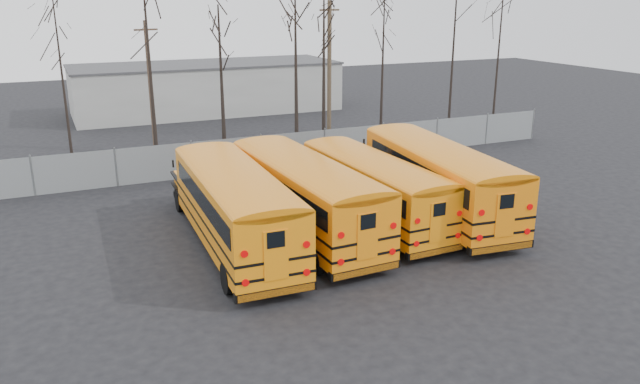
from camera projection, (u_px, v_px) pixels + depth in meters
name	position (u px, v px, depth m)	size (l,w,h in m)	color
ground	(358.00, 240.00, 25.55)	(120.00, 120.00, 0.00)	black
fence	(261.00, 153.00, 35.69)	(40.00, 0.04, 2.00)	gray
distant_building	(207.00, 88.00, 53.58)	(22.00, 8.00, 4.00)	#B4B4AE
bus_a	(233.00, 201.00, 24.24)	(3.16, 12.05, 3.35)	black
bus_b	(302.00, 190.00, 25.66)	(3.17, 12.03, 3.34)	black
bus_c	(371.00, 184.00, 27.05)	(2.85, 11.02, 3.06)	black
bus_d	(436.00, 173.00, 27.94)	(3.99, 12.33, 3.39)	black
utility_pole_left	(150.00, 87.00, 38.40)	(1.45, 0.40, 8.19)	#4C392B
utility_pole_right	(329.00, 70.00, 42.15)	(1.62, 0.60, 9.32)	#4F3F2D
tree_2	(64.00, 90.00, 33.56)	(0.26, 0.26, 9.50)	black
tree_3	(151.00, 77.00, 33.95)	(0.26, 0.26, 10.77)	black
tree_4	(222.00, 82.00, 37.94)	(0.26, 0.26, 9.11)	black
tree_5	(296.00, 81.00, 37.40)	(0.26, 0.26, 9.37)	black
tree_6	(324.00, 75.00, 39.33)	(0.26, 0.26, 9.62)	black
tree_7	(382.00, 69.00, 42.72)	(0.26, 0.26, 9.62)	black
tree_8	(454.00, 44.00, 42.60)	(0.26, 0.26, 12.92)	black
tree_9	(499.00, 49.00, 43.03)	(0.26, 0.26, 12.20)	black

